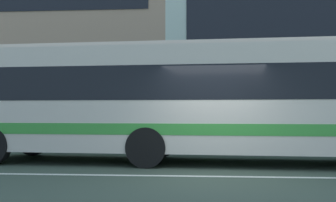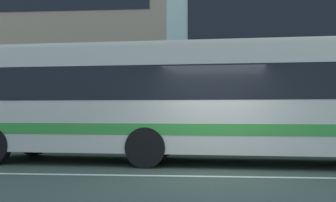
# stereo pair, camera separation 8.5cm
# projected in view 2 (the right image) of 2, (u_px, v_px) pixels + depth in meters

# --- Properties ---
(ground_plane) EXTENTS (160.00, 160.00, 0.00)m
(ground_plane) POSITION_uv_depth(u_px,v_px,m) (214.00, 177.00, 8.66)
(ground_plane) COLOR #384639
(lane_centre_line) EXTENTS (60.00, 0.16, 0.01)m
(lane_centre_line) POSITION_uv_depth(u_px,v_px,m) (214.00, 176.00, 8.66)
(lane_centre_line) COLOR silver
(lane_centre_line) RESTS_ON ground_plane
(hedge_row_far) EXTENTS (17.46, 1.10, 0.90)m
(hedge_row_far) POSITION_uv_depth(u_px,v_px,m) (115.00, 137.00, 14.92)
(hedge_row_far) COLOR #2F651D
(hedge_row_far) RESTS_ON ground_plane
(apartment_block_left) EXTENTS (20.38, 11.70, 13.05)m
(apartment_block_left) POSITION_uv_depth(u_px,v_px,m) (16.00, 31.00, 25.91)
(apartment_block_left) COLOR tan
(apartment_block_left) RESTS_ON ground_plane
(transit_bus) EXTENTS (11.79, 3.25, 3.17)m
(transit_bus) POSITION_uv_depth(u_px,v_px,m) (180.00, 98.00, 11.10)
(transit_bus) COLOR beige
(transit_bus) RESTS_ON ground_plane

